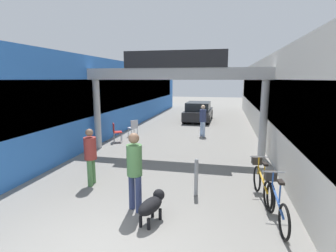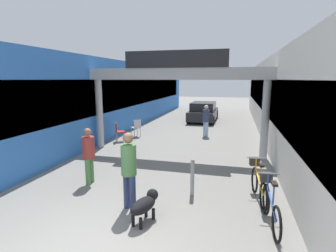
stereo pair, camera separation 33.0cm
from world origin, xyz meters
name	(u,v)px [view 1 (the left image)]	position (x,y,z in m)	size (l,w,h in m)	color
storefront_left	(105,96)	(-5.09, 11.00, 1.94)	(3.00, 26.00, 3.89)	blue
storefront_right	(288,99)	(5.09, 11.00, 1.94)	(3.00, 26.00, 3.89)	beige
arcade_sign_gateway	(175,81)	(0.00, 6.61, 2.84)	(7.40, 0.47, 3.99)	#B2B2B2
pedestrian_with_dog	(135,167)	(0.04, 1.76, 1.03)	(0.47, 0.47, 1.79)	navy
pedestrian_companion	(90,153)	(-1.65, 2.90, 0.91)	(0.39, 0.40, 1.60)	#4C7F47
pedestrian_carrying_crate	(203,118)	(0.84, 9.98, 0.92)	(0.48, 0.48, 1.62)	#A5BFE0
dog_on_leash	(152,204)	(0.55, 1.38, 0.38)	(0.52, 0.87, 0.61)	black
bicycle_blue_nearest	(276,201)	(3.04, 1.95, 0.44)	(0.46, 1.69, 0.98)	black
bicycle_orange_second	(261,181)	(2.89, 3.05, 0.44)	(0.46, 1.68, 0.98)	black
bollard_post_metal	(196,177)	(1.29, 2.85, 0.49)	(0.10, 0.10, 0.97)	gray
cafe_chair_red_nearer	(116,131)	(-3.03, 7.77, 0.54)	(0.55, 0.55, 0.89)	gray
cafe_chair_aluminium_farther	(133,127)	(-2.59, 8.95, 0.54)	(0.56, 0.56, 0.89)	gray
parked_car_black	(198,112)	(0.10, 15.00, 0.64)	(1.83, 4.02, 1.33)	black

